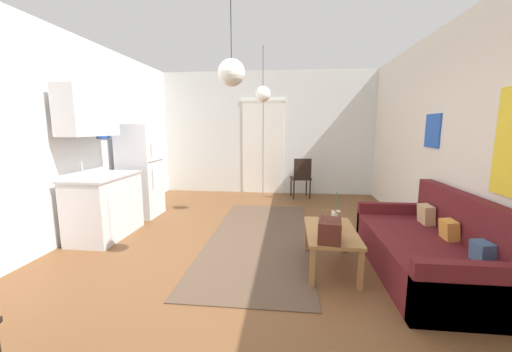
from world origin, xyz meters
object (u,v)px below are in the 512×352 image
Objects in this scene: handbag at (330,230)px; accent_chair at (301,176)px; couch at (431,250)px; coffee_table at (331,235)px; bamboo_vase at (336,220)px; pendant_lamp_far at (263,94)px; pendant_lamp_near at (232,73)px; refrigerator at (140,171)px.

accent_chair is at bearing 92.14° from handbag.
handbag is at bearing -165.31° from couch.
handbag is (-0.06, -0.33, 0.17)m from coffee_table.
accent_chair reaches higher than bamboo_vase.
pendant_lamp_far is at bearing 112.32° from handbag.
coffee_table is at bearing 177.75° from couch.
coffee_table is 1.10× the size of pendant_lamp_near.
bamboo_vase is at bearing 17.68° from pendant_lamp_near.
refrigerator reaches higher than coffee_table.
pendant_lamp_far reaches higher than refrigerator.
handbag is 0.21× the size of refrigerator.
pendant_lamp_near reaches higher than handbag.
refrigerator is 1.81× the size of pendant_lamp_near.
couch reaches higher than bamboo_vase.
handbag is 3.69m from accent_chair.
pendant_lamp_near is at bearing -93.55° from pendant_lamp_far.
refrigerator is (-3.08, 1.73, 0.43)m from coffee_table.
coffee_table is at bearing 15.74° from pendant_lamp_near.
coffee_table is at bearing -29.31° from refrigerator.
accent_chair is 1.03× the size of pendant_lamp_far.
refrigerator reaches higher than couch.
refrigerator is at bearing 151.91° from bamboo_vase.
pendant_lamp_near is (2.04, -2.03, 1.28)m from refrigerator.
pendant_lamp_near is (-0.98, 0.04, 1.54)m from handbag.
pendant_lamp_near is at bearing 177.74° from handbag.
coffee_table is at bearing 83.06° from accent_chair.
pendant_lamp_near is at bearing -164.26° from coffee_table.
accent_chair reaches higher than coffee_table.
refrigerator is at bearing 150.69° from coffee_table.
coffee_table is at bearing -62.36° from pendant_lamp_far.
couch is at bearing -42.33° from pendant_lamp_far.
handbag is 0.37× the size of pendant_lamp_near.
couch is 1.04m from bamboo_vase.
refrigerator is 1.80× the size of accent_chair.
handbag is 3.67m from refrigerator.
handbag is at bearing -2.26° from pendant_lamp_near.
bamboo_vase is (-1.00, 0.10, 0.28)m from couch.
bamboo_vase is 0.47× the size of accent_chair.
handbag is 1.83m from pendant_lamp_near.
pendant_lamp_near is (-1.05, -0.29, 1.71)m from coffee_table.
bamboo_vase reaches higher than coffee_table.
pendant_lamp_near is at bearing 66.61° from accent_chair.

